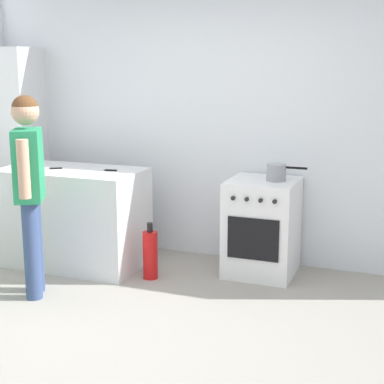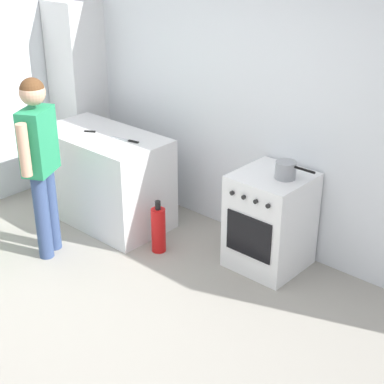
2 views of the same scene
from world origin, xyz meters
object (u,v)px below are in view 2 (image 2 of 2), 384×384
object	(u,v)px
oven_left	(270,221)
larder_cabinet	(79,95)
pot	(286,170)
person	(40,154)
fire_extinguisher	(158,229)
knife_carving	(80,131)
knife_chef	(126,140)

from	to	relation	value
oven_left	larder_cabinet	distance (m)	2.71
pot	person	world-z (taller)	person
person	fire_extinguisher	world-z (taller)	person
oven_left	pot	distance (m)	0.51
knife_carving	person	xyz separation A→B (m)	(0.33, -0.69, 0.05)
pot	person	bearing A→B (deg)	-145.67
knife_chef	larder_cabinet	distance (m)	1.33
oven_left	pot	xyz separation A→B (m)	(0.11, 0.01, 0.50)
pot	fire_extinguisher	xyz separation A→B (m)	(-0.98, -0.49, -0.71)
knife_chef	fire_extinguisher	world-z (taller)	knife_chef
oven_left	knife_carving	bearing A→B (deg)	-166.34
person	fire_extinguisher	distance (m)	1.23
pot	knife_carving	distance (m)	2.08
knife_chef	person	size ratio (longest dim) A/B	0.19
knife_chef	larder_cabinet	world-z (taller)	larder_cabinet
knife_carving	fire_extinguisher	distance (m)	1.25
oven_left	larder_cabinet	xyz separation A→B (m)	(-2.65, 0.10, 0.57)
pot	fire_extinguisher	size ratio (longest dim) A/B	0.70
knife_chef	pot	bearing A→B (deg)	13.02
knife_carving	larder_cabinet	bearing A→B (deg)	142.29
pot	knife_carving	size ratio (longest dim) A/B	1.17
oven_left	knife_chef	world-z (taller)	knife_chef
pot	larder_cabinet	xyz separation A→B (m)	(-2.76, 0.09, 0.08)
fire_extinguisher	larder_cabinet	xyz separation A→B (m)	(-1.78, 0.58, 0.78)
fire_extinguisher	pot	bearing A→B (deg)	26.31
knife_carving	larder_cabinet	distance (m)	0.93
pot	larder_cabinet	bearing A→B (deg)	178.05
oven_left	person	distance (m)	2.03
knife_carving	knife_chef	bearing A→B (deg)	13.48
knife_chef	knife_carving	bearing A→B (deg)	-166.52
person	fire_extinguisher	xyz separation A→B (m)	(0.72, 0.67, -0.74)
person	knife_chef	bearing A→B (deg)	77.37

